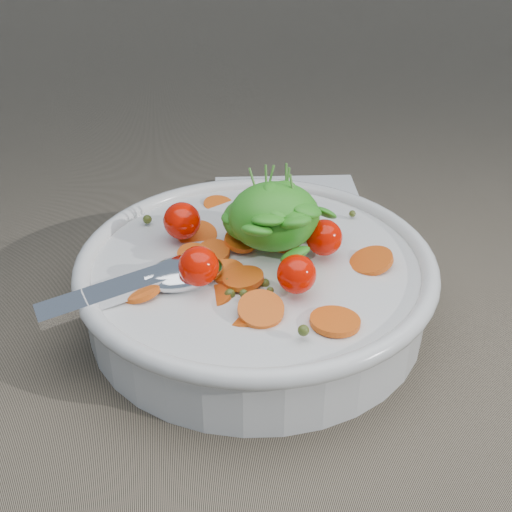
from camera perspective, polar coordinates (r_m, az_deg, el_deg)
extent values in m
plane|color=#786B56|center=(0.57, -0.02, -4.11)|extent=(6.00, 6.00, 0.00)
cylinder|color=silver|center=(0.54, 0.00, -2.84)|extent=(0.28, 0.28, 0.05)
torus|color=silver|center=(0.52, 0.00, -0.43)|extent=(0.29, 0.29, 0.01)
cylinder|color=silver|center=(0.55, 0.00, -4.85)|extent=(0.14, 0.14, 0.01)
cylinder|color=brown|center=(0.54, 0.00, -2.84)|extent=(0.25, 0.25, 0.04)
cylinder|color=#E65B13|center=(0.61, -3.37, 4.52)|extent=(0.03, 0.03, 0.01)
cylinder|color=#E65B13|center=(0.52, -4.46, -0.66)|extent=(0.03, 0.03, 0.01)
cylinder|color=#E65B13|center=(0.47, -1.08, -5.26)|extent=(0.04, 0.04, 0.02)
cylinder|color=#E65B13|center=(0.59, -3.48, 3.54)|extent=(0.04, 0.04, 0.01)
cylinder|color=#E65B13|center=(0.49, -10.25, -2.75)|extent=(0.04, 0.04, 0.01)
cylinder|color=#E65B13|center=(0.57, 5.26, 2.09)|extent=(0.04, 0.04, 0.01)
cylinder|color=#E65B13|center=(0.56, 0.24, 2.82)|extent=(0.04, 0.04, 0.02)
cylinder|color=#E65B13|center=(0.53, -1.42, 1.32)|extent=(0.03, 0.03, 0.01)
cylinder|color=#E65B13|center=(0.52, 10.22, -0.43)|extent=(0.05, 0.05, 0.02)
cylinder|color=#E65B13|center=(0.56, -5.25, 1.84)|extent=(0.05, 0.05, 0.02)
cylinder|color=#E65B13|center=(0.46, 0.44, -4.75)|extent=(0.05, 0.05, 0.02)
cylinder|color=#E65B13|center=(0.55, 2.76, 1.18)|extent=(0.04, 0.04, 0.01)
cylinder|color=#E65B13|center=(0.52, -5.46, -0.05)|extent=(0.04, 0.04, 0.01)
cylinder|color=#E65B13|center=(0.49, -1.14, -2.00)|extent=(0.04, 0.04, 0.01)
cylinder|color=#E65B13|center=(0.50, -2.04, -1.78)|extent=(0.04, 0.04, 0.01)
cylinder|color=#E65B13|center=(0.59, 0.93, 3.90)|extent=(0.04, 0.04, 0.01)
cylinder|color=#E65B13|center=(0.46, 7.04, -5.78)|extent=(0.04, 0.04, 0.01)
cylinder|color=#E65B13|center=(0.53, -3.82, 0.37)|extent=(0.04, 0.04, 0.01)
cylinder|color=#E65B13|center=(0.51, -2.49, -1.53)|extent=(0.04, 0.04, 0.01)
cylinder|color=#E65B13|center=(0.48, -3.74, -3.76)|extent=(0.04, 0.04, 0.02)
sphere|color=#424E1A|center=(0.48, -2.35, -3.42)|extent=(0.01, 0.01, 0.01)
sphere|color=#424E1A|center=(0.47, -1.12, -3.36)|extent=(0.01, 0.01, 0.01)
sphere|color=#424E1A|center=(0.44, 4.24, -6.61)|extent=(0.01, 0.01, 0.01)
sphere|color=#424E1A|center=(0.47, 1.28, -3.07)|extent=(0.01, 0.01, 0.01)
sphere|color=#424E1A|center=(0.49, -2.54, -2.42)|extent=(0.01, 0.01, 0.01)
sphere|color=#424E1A|center=(0.55, 4.73, 1.60)|extent=(0.01, 0.01, 0.01)
sphere|color=#424E1A|center=(0.57, 4.07, 3.20)|extent=(0.01, 0.01, 0.01)
sphere|color=#424E1A|center=(0.59, 8.56, 3.74)|extent=(0.01, 0.01, 0.01)
sphere|color=#424E1A|center=(0.58, -9.64, 3.23)|extent=(0.01, 0.01, 0.01)
sphere|color=#424E1A|center=(0.57, -5.35, 2.73)|extent=(0.01, 0.01, 0.01)
sphere|color=#424E1A|center=(0.54, 6.14, 1.67)|extent=(0.01, 0.01, 0.01)
sphere|color=#424E1A|center=(0.52, -8.27, -1.14)|extent=(0.01, 0.01, 0.01)
sphere|color=#424E1A|center=(0.48, 0.64, -3.80)|extent=(0.01, 0.01, 0.01)
sphere|color=#424E1A|center=(0.56, 6.55, 1.89)|extent=(0.01, 0.01, 0.01)
sphere|color=#424E1A|center=(0.49, 0.79, -2.45)|extent=(0.01, 0.01, 0.01)
sphere|color=red|center=(0.52, 6.08, 1.64)|extent=(0.03, 0.03, 0.03)
sphere|color=red|center=(0.56, 0.35, 4.25)|extent=(0.03, 0.03, 0.03)
sphere|color=red|center=(0.54, -6.60, 3.12)|extent=(0.03, 0.03, 0.03)
sphere|color=red|center=(0.48, -5.12, -0.92)|extent=(0.03, 0.03, 0.03)
sphere|color=red|center=(0.47, 3.63, -1.62)|extent=(0.03, 0.03, 0.03)
ellipsoid|color=green|center=(0.52, 1.61, 3.55)|extent=(0.07, 0.06, 0.05)
ellipsoid|color=green|center=(0.53, -0.69, 3.26)|extent=(0.04, 0.04, 0.03)
ellipsoid|color=green|center=(0.51, 2.59, 5.09)|extent=(0.03, 0.03, 0.02)
ellipsoid|color=green|center=(0.50, 4.59, 4.03)|extent=(0.03, 0.03, 0.02)
ellipsoid|color=green|center=(0.48, 1.11, 3.22)|extent=(0.03, 0.03, 0.02)
ellipsoid|color=green|center=(0.49, 3.50, 0.15)|extent=(0.03, 0.02, 0.02)
ellipsoid|color=green|center=(0.52, 1.17, 5.37)|extent=(0.02, 0.02, 0.02)
ellipsoid|color=green|center=(0.54, 6.15, 3.85)|extent=(0.03, 0.03, 0.02)
ellipsoid|color=green|center=(0.49, 3.51, 3.06)|extent=(0.03, 0.03, 0.02)
ellipsoid|color=green|center=(0.51, 2.17, 4.36)|extent=(0.04, 0.04, 0.02)
ellipsoid|color=green|center=(0.52, 1.33, 5.50)|extent=(0.03, 0.03, 0.03)
ellipsoid|color=green|center=(0.51, 1.97, 4.73)|extent=(0.03, 0.03, 0.02)
ellipsoid|color=green|center=(0.48, 0.08, 2.31)|extent=(0.03, 0.03, 0.02)
ellipsoid|color=green|center=(0.50, 3.31, 4.08)|extent=(0.03, 0.03, 0.02)
ellipsoid|color=green|center=(0.50, 1.81, 3.97)|extent=(0.02, 0.03, 0.02)
ellipsoid|color=green|center=(0.52, 0.62, 4.90)|extent=(0.03, 0.03, 0.01)
ellipsoid|color=green|center=(0.51, 2.60, 4.09)|extent=(0.04, 0.03, 0.02)
ellipsoid|color=green|center=(0.51, 3.24, 3.15)|extent=(0.03, 0.03, 0.03)
ellipsoid|color=green|center=(0.53, 0.53, 4.30)|extent=(0.03, 0.03, 0.03)
ellipsoid|color=green|center=(0.52, -2.09, 3.48)|extent=(0.03, 0.03, 0.01)
ellipsoid|color=green|center=(0.51, 1.65, 4.99)|extent=(0.03, 0.03, 0.02)
ellipsoid|color=green|center=(0.51, 1.46, 5.21)|extent=(0.02, 0.02, 0.02)
ellipsoid|color=green|center=(0.51, 2.30, 5.85)|extent=(0.03, 0.03, 0.02)
ellipsoid|color=green|center=(0.49, 3.56, 3.41)|extent=(0.02, 0.03, 0.01)
ellipsoid|color=green|center=(0.50, 1.61, 5.88)|extent=(0.02, 0.03, 0.01)
ellipsoid|color=green|center=(0.53, 1.65, 5.61)|extent=(0.03, 0.03, 0.03)
ellipsoid|color=green|center=(0.51, 1.83, 5.35)|extent=(0.03, 0.03, 0.01)
ellipsoid|color=green|center=(0.50, 0.03, 2.89)|extent=(0.02, 0.02, 0.02)
cylinder|color=#4C8C33|center=(0.52, 0.96, 5.55)|extent=(0.01, 0.01, 0.05)
cylinder|color=#4C8C33|center=(0.51, 3.47, 4.64)|extent=(0.01, 0.01, 0.05)
cylinder|color=#4C8C33|center=(0.53, 2.69, 5.67)|extent=(0.00, 0.01, 0.05)
cylinder|color=#4C8C33|center=(0.52, 2.66, 5.32)|extent=(0.01, 0.01, 0.05)
cylinder|color=#4C8C33|center=(0.52, 0.15, 5.29)|extent=(0.01, 0.02, 0.05)
cylinder|color=#4C8C33|center=(0.52, 0.95, 5.55)|extent=(0.00, 0.01, 0.05)
ellipsoid|color=silver|center=(0.50, -6.42, -1.47)|extent=(0.07, 0.06, 0.02)
cube|color=silver|center=(0.49, -12.00, -2.96)|extent=(0.12, 0.06, 0.02)
cylinder|color=silver|center=(0.49, -8.63, -1.94)|extent=(0.03, 0.02, 0.01)
cube|color=white|center=(0.71, 2.89, 4.48)|extent=(0.18, 0.16, 0.01)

